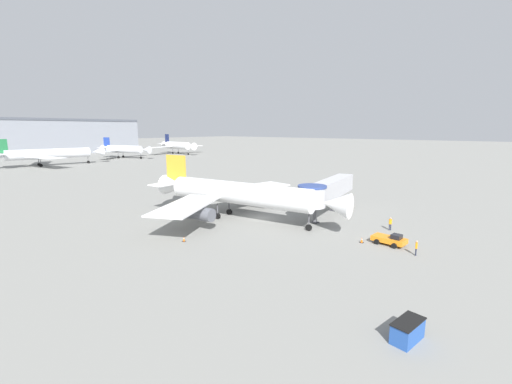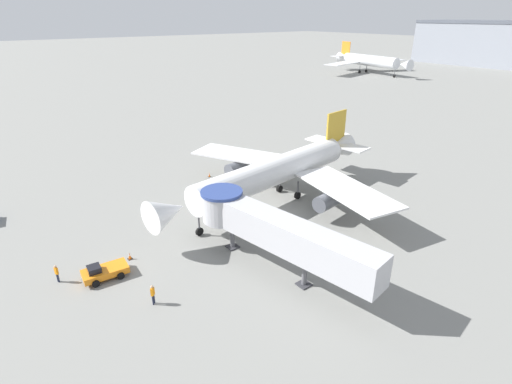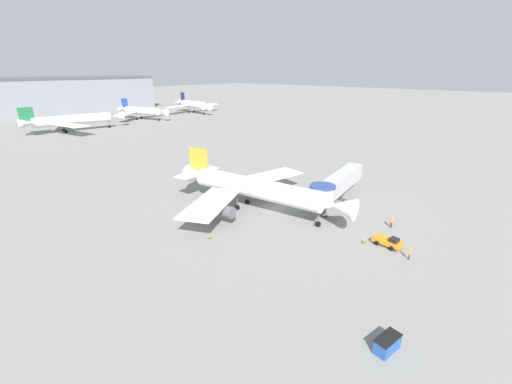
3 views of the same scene
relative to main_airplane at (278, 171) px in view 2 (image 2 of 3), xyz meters
name	(u,v)px [view 2 (image 2 of 3)]	position (x,y,z in m)	size (l,w,h in m)	color
ground_plane	(274,215)	(2.96, -2.95, -3.94)	(800.00, 800.00, 0.00)	gray
main_airplane	(278,171)	(0.00, 0.00, 0.00)	(31.03, 32.62, 9.29)	white
jet_bridge	(269,227)	(10.43, -9.99, 0.15)	(19.10, 5.98, 5.77)	#B7B7BC
pushback_tug_orange	(104,271)	(2.87, -22.54, -3.29)	(2.46, 3.98, 1.42)	orange
traffic_cone_near_nose	(130,256)	(1.43, -19.67, -3.61)	(0.42, 0.42, 0.70)	black
traffic_cone_port_wing	(209,175)	(-11.95, -2.55, -3.64)	(0.38, 0.38, 0.64)	black
traffic_cone_starboard_wing	(338,246)	(12.35, -2.63, -3.61)	(0.42, 0.42, 0.69)	black
ground_crew_marshaller	(57,272)	(1.04, -25.94, -2.96)	(0.37, 0.28, 1.70)	#1E2338
ground_crew_wing_walker	(153,293)	(8.84, -20.62, -2.90)	(0.37, 0.40, 1.80)	#1E2338
background_jet_orange_tail	(369,60)	(-67.80, 104.87, 0.94)	(36.60, 40.44, 11.16)	silver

